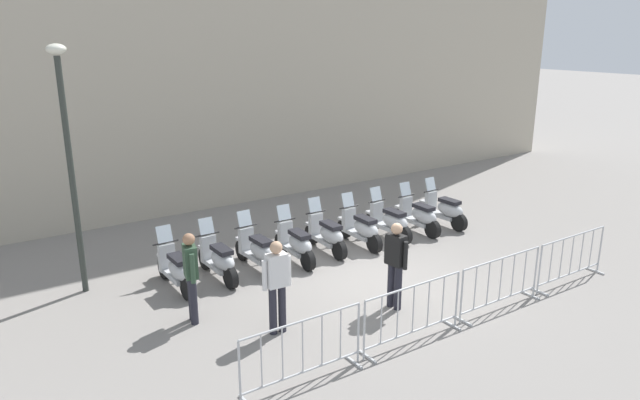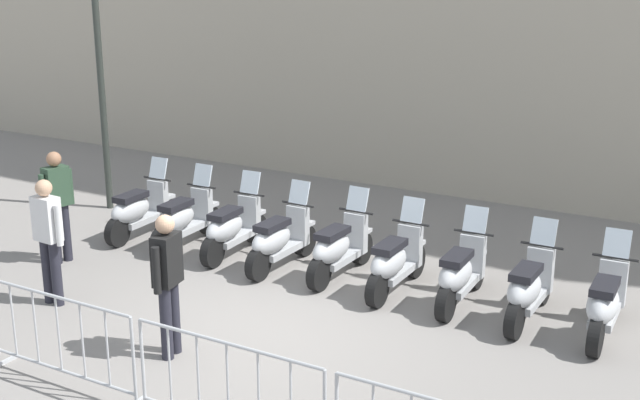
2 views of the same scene
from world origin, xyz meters
name	(u,v)px [view 1 (image 1 of 2)]	position (x,y,z in m)	size (l,w,h in m)	color
ground_plane	(384,284)	(0.00, 0.00, 0.00)	(120.00, 120.00, 0.00)	gray
motorcycle_0	(176,269)	(-3.51, 2.52, 0.45)	(0.56, 1.73, 1.24)	black
motorcycle_1	(219,260)	(-2.58, 2.41, 0.45)	(0.56, 1.73, 1.24)	black
motorcycle_2	(258,251)	(-1.64, 2.33, 0.45)	(0.56, 1.73, 1.24)	black
motorcycle_3	(296,244)	(-0.73, 2.13, 0.45)	(0.61, 1.72, 1.24)	black
motorcycle_4	(327,235)	(0.22, 2.15, 0.45)	(0.61, 1.72, 1.24)	black
motorcycle_5	(361,229)	(1.14, 1.95, 0.45)	(0.58, 1.73, 1.24)	black
motorcycle_6	(390,222)	(2.08, 1.88, 0.45)	(0.56, 1.73, 1.24)	black
motorcycle_7	(419,216)	(3.01, 1.72, 0.45)	(0.58, 1.73, 1.24)	black
motorcycle_8	(444,210)	(3.95, 1.63, 0.45)	(0.56, 1.73, 1.24)	black
barrier_segment_0	(303,352)	(-3.54, -1.75, 0.53)	(2.13, 0.64, 1.07)	#B2B5B7
barrier_segment_1	(413,314)	(-1.32, -1.98, 0.53)	(2.13, 0.64, 1.07)	#B2B5B7
barrier_segment_2	(500,284)	(0.89, -2.21, 0.53)	(2.13, 0.64, 1.07)	#B2B5B7
barrier_segment_3	(571,259)	(3.11, -2.43, 0.53)	(2.13, 0.64, 1.07)	#B2B5B7
street_lamp	(68,146)	(-5.01, 3.67, 3.05)	(0.36, 0.36, 4.95)	#2D332D
officer_near_row_end	(191,273)	(-3.90, 1.07, 0.98)	(0.32, 0.53, 1.73)	#23232D
officer_mid_plaza	(396,261)	(-0.64, -0.89, 0.98)	(0.24, 0.55, 1.73)	#23232D
officer_by_barriers	(277,282)	(-2.94, -0.25, 0.98)	(0.54, 0.28, 1.73)	#23232D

